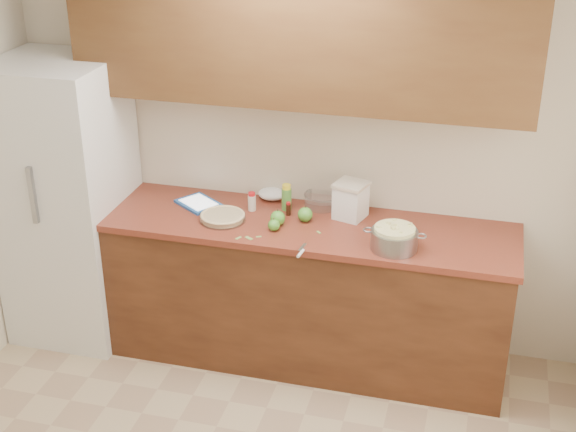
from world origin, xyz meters
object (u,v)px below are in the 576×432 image
(pie, at_px, (223,217))
(flour_canister, at_px, (351,200))
(tablet, at_px, (198,203))
(colander, at_px, (394,239))

(pie, height_order, flour_canister, flour_canister)
(pie, relative_size, tablet, 0.84)
(colander, relative_size, flour_canister, 1.58)
(pie, distance_m, colander, 1.03)
(pie, xyz_separation_m, flour_canister, (0.72, 0.24, 0.09))
(tablet, bearing_deg, colander, 22.97)
(colander, height_order, flour_canister, flour_canister)
(colander, bearing_deg, pie, 174.48)
(flour_canister, bearing_deg, colander, -47.48)
(flour_canister, bearing_deg, pie, -161.88)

